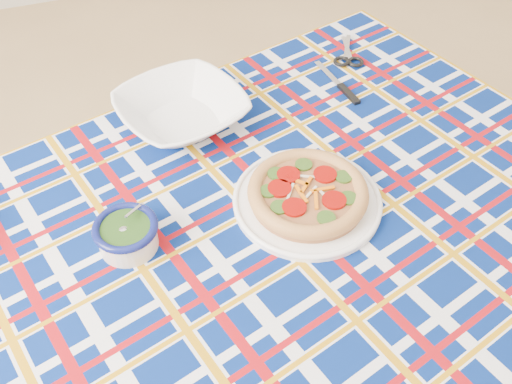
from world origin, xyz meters
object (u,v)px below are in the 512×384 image
object	(u,v)px
pesto_bowl	(127,233)
serving_bowl	(182,111)
dining_table	(239,261)
main_focaccia_plate	(308,193)

from	to	relation	value
pesto_bowl	serving_bowl	world-z (taller)	pesto_bowl
dining_table	serving_bowl	xyz separation A→B (m)	(-0.01, 0.34, 0.10)
dining_table	pesto_bowl	xyz separation A→B (m)	(-0.18, 0.05, 0.10)
dining_table	main_focaccia_plate	size ratio (longest dim) A/B	5.74
pesto_bowl	serving_bowl	distance (m)	0.34
pesto_bowl	main_focaccia_plate	bearing A→B (deg)	-2.45
serving_bowl	dining_table	bearing A→B (deg)	-88.53
dining_table	serving_bowl	bearing A→B (deg)	75.57
dining_table	main_focaccia_plate	bearing A→B (deg)	-2.87
main_focaccia_plate	serving_bowl	distance (m)	0.35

